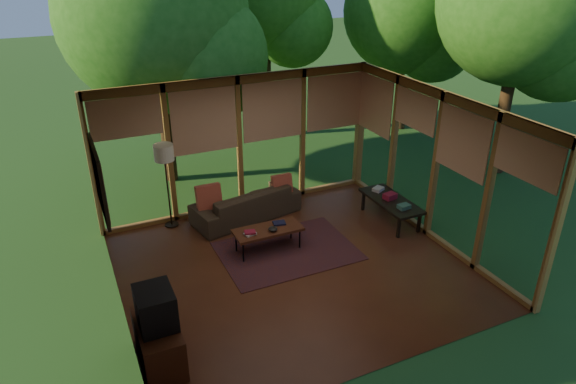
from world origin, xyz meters
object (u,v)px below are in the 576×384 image
sofa (246,203)px  side_console (391,202)px  media_cabinet (159,343)px  television (156,308)px  coffee_table (268,230)px  floor_lamp (164,157)px

sofa → side_console: size_ratio=1.51×
media_cabinet → television: (0.02, 0.00, 0.55)m
sofa → television: (-2.36, -3.19, 0.54)m
coffee_table → side_console: size_ratio=0.86×
television → coffee_table: (2.29, 1.90, -0.46)m
coffee_table → side_console: side_console is taller
sofa → coffee_table: 1.30m
sofa → side_console: 2.81m
media_cabinet → coffee_table: (2.31, 1.90, 0.09)m
television → coffee_table: size_ratio=0.46×
television → sofa: bearing=53.5°
television → floor_lamp: floor_lamp is taller
media_cabinet → television: 0.55m
floor_lamp → television: bearing=-105.1°
coffee_table → floor_lamp: bearing=130.3°
media_cabinet → side_console: 5.23m
sofa → television: 4.01m
television → floor_lamp: 3.65m
sofa → side_console: (2.49, -1.30, 0.10)m
media_cabinet → side_console: media_cabinet is taller
sofa → coffee_table: size_ratio=1.76×
sofa → floor_lamp: bearing=-23.0°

